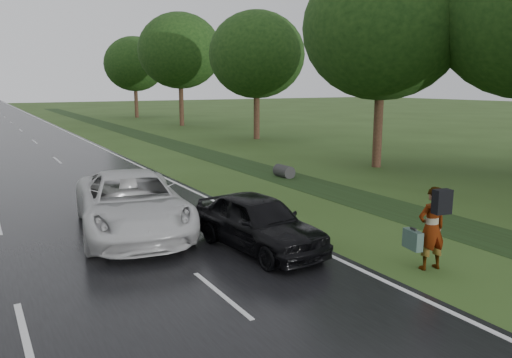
{
  "coord_description": "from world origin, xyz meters",
  "views": [
    {
      "loc": [
        -0.48,
        -8.27,
        4.1
      ],
      "look_at": [
        6.8,
        4.34,
        1.3
      ],
      "focal_mm": 35.0,
      "sensor_mm": 36.0,
      "label": 1
    }
  ],
  "objects": [
    {
      "name": "edge_stripe_east",
      "position": [
        6.75,
        45.0,
        0.04
      ],
      "size": [
        0.12,
        180.0,
        0.01
      ],
      "primitive_type": "cube",
      "color": "silver",
      "rests_on": "road"
    },
    {
      "name": "tree_east_b",
      "position": [
        17.0,
        10.0,
        6.68
      ],
      "size": [
        7.6,
        7.6,
        10.11
      ],
      "color": "#351F15",
      "rests_on": "ground"
    },
    {
      "name": "tree_east_d",
      "position": [
        17.8,
        38.0,
        7.15
      ],
      "size": [
        8.0,
        8.0,
        10.76
      ],
      "color": "#351F15",
      "rests_on": "ground"
    },
    {
      "name": "pedestrian",
      "position": [
        8.17,
        -1.02,
        0.97
      ],
      "size": [
        0.89,
        0.87,
        1.89
      ],
      "rotation": [
        0.0,
        0.0,
        2.95
      ],
      "color": "#A5998C",
      "rests_on": "ground"
    },
    {
      "name": "tree_east_f",
      "position": [
        17.5,
        52.0,
        6.37
      ],
      "size": [
        7.2,
        7.2,
        9.62
      ],
      "color": "#351F15",
      "rests_on": "ground"
    },
    {
      "name": "drainage_ditch",
      "position": [
        11.5,
        18.71,
        0.04
      ],
      "size": [
        2.2,
        120.0,
        0.56
      ],
      "color": "black",
      "rests_on": "ground"
    },
    {
      "name": "tree_east_c",
      "position": [
        18.2,
        24.0,
        6.14
      ],
      "size": [
        7.0,
        7.0,
        9.29
      ],
      "color": "#351F15",
      "rests_on": "ground"
    },
    {
      "name": "white_pickup",
      "position": [
        3.22,
        5.0,
        0.86
      ],
      "size": [
        3.55,
        6.23,
        1.64
      ],
      "primitive_type": "imported",
      "rotation": [
        0.0,
        0.0,
        -0.15
      ],
      "color": "silver",
      "rests_on": "road"
    },
    {
      "name": "dark_sedan",
      "position": [
        5.51,
        2.0,
        0.74
      ],
      "size": [
        2.08,
        4.24,
        1.39
      ],
      "primitive_type": "imported",
      "rotation": [
        0.0,
        0.0,
        0.11
      ],
      "color": "black",
      "rests_on": "road"
    },
    {
      "name": "ground",
      "position": [
        0.0,
        0.0,
        0.0
      ],
      "size": [
        220.0,
        220.0,
        0.0
      ],
      "primitive_type": "plane",
      "color": "#2C4318",
      "rests_on": "ground"
    }
  ]
}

